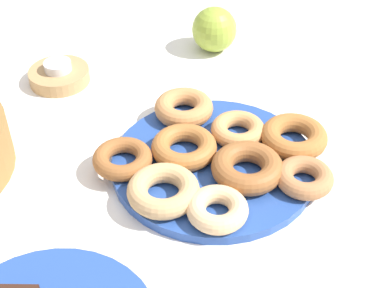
% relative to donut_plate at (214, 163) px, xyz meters
% --- Properties ---
extents(ground_plane, '(2.40, 2.40, 0.00)m').
position_rel_donut_plate_xyz_m(ground_plane, '(0.00, 0.00, -0.01)').
color(ground_plane, white).
extents(donut_plate, '(0.28, 0.28, 0.01)m').
position_rel_donut_plate_xyz_m(donut_plate, '(0.00, 0.00, 0.00)').
color(donut_plate, '#284C9E').
rests_on(donut_plate, ground_plane).
extents(donut_0, '(0.10, 0.10, 0.03)m').
position_rel_donut_plate_xyz_m(donut_0, '(0.02, -0.12, 0.02)').
color(donut_0, '#AD6B33').
rests_on(donut_0, donut_plate).
extents(donut_1, '(0.10, 0.10, 0.03)m').
position_rel_donut_plate_xyz_m(donut_1, '(0.01, 0.04, 0.02)').
color(donut_1, '#AD6B33').
rests_on(donut_1, donut_plate).
extents(donut_2, '(0.09, 0.09, 0.02)m').
position_rel_donut_plate_xyz_m(donut_2, '(0.00, 0.12, 0.02)').
color(donut_2, '#995B2D').
rests_on(donut_2, donut_plate).
extents(donut_3, '(0.13, 0.13, 0.03)m').
position_rel_donut_plate_xyz_m(donut_3, '(-0.07, 0.07, 0.02)').
color(donut_3, tan).
rests_on(donut_3, donut_plate).
extents(donut_4, '(0.11, 0.11, 0.02)m').
position_rel_donut_plate_xyz_m(donut_4, '(0.05, -0.04, 0.02)').
color(donut_4, tan).
rests_on(donut_4, donut_plate).
extents(donut_5, '(0.09, 0.09, 0.03)m').
position_rel_donut_plate_xyz_m(donut_5, '(0.11, 0.03, 0.02)').
color(donut_5, '#C6844C').
rests_on(donut_5, donut_plate).
extents(donut_6, '(0.13, 0.13, 0.03)m').
position_rel_donut_plate_xyz_m(donut_6, '(-0.04, -0.04, 0.02)').
color(donut_6, '#995B2D').
rests_on(donut_6, donut_plate).
extents(donut_7, '(0.11, 0.11, 0.02)m').
position_rel_donut_plate_xyz_m(donut_7, '(-0.11, 0.01, 0.02)').
color(donut_7, '#EABC84').
rests_on(donut_7, donut_plate).
extents(donut_8, '(0.11, 0.11, 0.02)m').
position_rel_donut_plate_xyz_m(donut_8, '(-0.06, -0.11, 0.02)').
color(donut_8, '#B27547').
rests_on(donut_8, donut_plate).
extents(candle_holder, '(0.10, 0.10, 0.02)m').
position_rel_donut_plate_xyz_m(candle_holder, '(0.24, 0.23, 0.00)').
color(candle_holder, tan).
rests_on(candle_holder, ground_plane).
extents(tealight, '(0.05, 0.05, 0.01)m').
position_rel_donut_plate_xyz_m(tealight, '(0.24, 0.23, 0.02)').
color(tealight, silver).
rests_on(tealight, candle_holder).
extents(apple, '(0.08, 0.08, 0.08)m').
position_rel_donut_plate_xyz_m(apple, '(0.32, -0.04, 0.03)').
color(apple, '#93AD38').
rests_on(apple, ground_plane).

